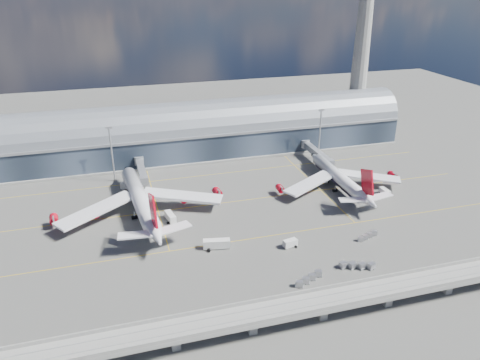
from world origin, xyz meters
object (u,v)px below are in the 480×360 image
object	(u,v)px
floodlight_mast_right	(320,133)
airliner_right	(340,179)
cargo_train_1	(309,279)
control_tower	(362,43)
service_truck_3	(385,192)
service_truck_1	(290,243)
floodlight_mast_left	(112,153)
airliner_left	(141,201)
cargo_train_2	(367,236)
service_truck_2	(217,244)
service_truck_5	(128,187)
service_truck_0	(170,217)
service_truck_4	(324,179)
cargo_train_0	(357,265)

from	to	relation	value
floodlight_mast_right	airliner_right	bearing A→B (deg)	-100.84
airliner_right	cargo_train_1	world-z (taller)	airliner_right
control_tower	service_truck_3	distance (m)	93.99
airliner_right	service_truck_3	distance (m)	19.39
floodlight_mast_right	service_truck_3	xyz separation A→B (m)	(8.73, -46.99, -12.20)
floodlight_mast_right	service_truck_1	size ratio (longest dim) A/B	5.00
control_tower	floodlight_mast_left	xyz separation A→B (m)	(-135.00, -28.00, -38.00)
service_truck_1	cargo_train_1	size ratio (longest dim) A/B	0.47
cargo_train_1	airliner_left	bearing A→B (deg)	61.33
cargo_train_1	cargo_train_2	distance (m)	35.08
service_truck_2	service_truck_1	bearing A→B (deg)	-93.54
service_truck_3	service_truck_5	world-z (taller)	service_truck_5
floodlight_mast_left	service_truck_1	xyz separation A→B (m)	(55.12, -73.89, -12.23)
airliner_right	cargo_train_2	xyz separation A→B (m)	(-9.52, -40.10, -4.04)
control_tower	service_truck_3	size ratio (longest dim) A/B	17.66
service_truck_3	airliner_left	bearing A→B (deg)	172.57
control_tower	floodlight_mast_left	bearing A→B (deg)	-168.28
airliner_left	airliner_right	size ratio (longest dim) A/B	1.19
airliner_right	service_truck_0	size ratio (longest dim) A/B	7.88
floodlight_mast_left	control_tower	bearing A→B (deg)	11.72
service_truck_4	cargo_train_1	distance (m)	76.20
control_tower	service_truck_0	world-z (taller)	control_tower
service_truck_1	service_truck_2	world-z (taller)	service_truck_2
floodlight_mast_left	cargo_train_2	distance (m)	113.78
floodlight_mast_left	service_truck_1	size ratio (longest dim) A/B	5.00
floodlight_mast_right	airliner_right	distance (m)	37.72
floodlight_mast_right	cargo_train_1	bearing A→B (deg)	-116.51
service_truck_0	service_truck_1	bearing A→B (deg)	-50.24
floodlight_mast_right	airliner_right	world-z (taller)	floodlight_mast_right
airliner_right	cargo_train_1	bearing A→B (deg)	-123.81
airliner_left	service_truck_3	size ratio (longest dim) A/B	11.99
service_truck_2	service_truck_0	bearing A→B (deg)	37.83
airliner_left	service_truck_0	world-z (taller)	airliner_left
airliner_left	service_truck_5	xyz separation A→B (m)	(-3.48, 24.98, -4.49)
service_truck_0	cargo_train_0	size ratio (longest dim) A/B	0.64
cargo_train_2	floodlight_mast_left	bearing A→B (deg)	67.33
airliner_right	service_truck_4	distance (m)	9.91
floodlight_mast_left	service_truck_4	xyz separation A→B (m)	(90.37, -27.19, -12.32)
service_truck_3	cargo_train_2	xyz separation A→B (m)	(-25.14, -29.14, -0.62)
service_truck_4	floodlight_mast_right	bearing A→B (deg)	80.87
service_truck_1	cargo_train_2	world-z (taller)	service_truck_1
service_truck_1	service_truck_0	bearing A→B (deg)	39.54
service_truck_3	service_truck_5	size ratio (longest dim) A/B	0.90
floodlight_mast_right	cargo_train_2	size ratio (longest dim) A/B	2.77
service_truck_2	service_truck_4	world-z (taller)	service_truck_2
service_truck_3	cargo_train_0	distance (m)	58.56
airliner_left	cargo_train_0	size ratio (longest dim) A/B	6.02
service_truck_5	cargo_train_0	distance (m)	103.76
airliner_left	service_truck_5	distance (m)	25.62
service_truck_1	service_truck_4	size ratio (longest dim) A/B	1.08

